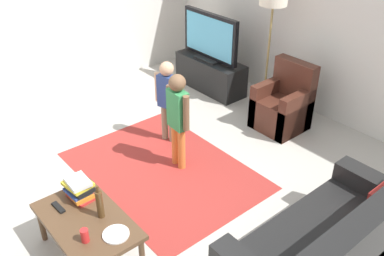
# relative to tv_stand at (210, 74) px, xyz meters

# --- Properties ---
(ground) EXTENTS (7.80, 7.80, 0.00)m
(ground) POSITION_rel_tv_stand_xyz_m (1.58, -2.30, -0.24)
(ground) COLOR #B2ADA3
(wall_back) EXTENTS (6.00, 0.12, 2.70)m
(wall_back) POSITION_rel_tv_stand_xyz_m (1.58, 0.70, 1.11)
(wall_back) COLOR silver
(wall_back) RESTS_ON ground
(wall_left) EXTENTS (0.12, 6.00, 2.70)m
(wall_left) POSITION_rel_tv_stand_xyz_m (-1.42, -2.30, 1.11)
(wall_left) COLOR silver
(wall_left) RESTS_ON ground
(area_rug) EXTENTS (2.20, 1.60, 0.01)m
(area_rug) POSITION_rel_tv_stand_xyz_m (1.27, -1.87, -0.24)
(area_rug) COLOR #9E2D28
(area_rug) RESTS_ON ground
(tv_stand) EXTENTS (1.20, 0.44, 0.50)m
(tv_stand) POSITION_rel_tv_stand_xyz_m (0.00, 0.00, 0.00)
(tv_stand) COLOR black
(tv_stand) RESTS_ON ground
(tv) EXTENTS (1.10, 0.28, 0.71)m
(tv) POSITION_rel_tv_stand_xyz_m (-0.00, -0.02, 0.60)
(tv) COLOR black
(tv) RESTS_ON tv_stand
(couch) EXTENTS (0.80, 1.80, 0.86)m
(couch) POSITION_rel_tv_stand_xyz_m (3.36, -1.72, 0.05)
(couch) COLOR black
(couch) RESTS_ON ground
(armchair) EXTENTS (0.60, 0.60, 0.90)m
(armchair) POSITION_rel_tv_stand_xyz_m (1.50, -0.04, 0.05)
(armchair) COLOR #472319
(armchair) RESTS_ON ground
(floor_lamp) EXTENTS (0.36, 0.36, 1.78)m
(floor_lamp) POSITION_rel_tv_stand_xyz_m (0.99, 0.15, 1.30)
(floor_lamp) COLOR #262626
(floor_lamp) RESTS_ON ground
(child_near_tv) EXTENTS (0.35, 0.19, 1.07)m
(child_near_tv) POSITION_rel_tv_stand_xyz_m (0.79, -1.42, 0.40)
(child_near_tv) COLOR gray
(child_near_tv) RESTS_ON ground
(child_center) EXTENTS (0.39, 0.19, 1.16)m
(child_center) POSITION_rel_tv_stand_xyz_m (1.30, -1.67, 0.45)
(child_center) COLOR orange
(child_center) RESTS_ON ground
(coffee_table) EXTENTS (1.00, 0.60, 0.42)m
(coffee_table) POSITION_rel_tv_stand_xyz_m (1.86, -3.11, 0.13)
(coffee_table) COLOR #513823
(coffee_table) RESTS_ON ground
(book_stack) EXTENTS (0.28, 0.23, 0.20)m
(book_stack) POSITION_rel_tv_stand_xyz_m (1.57, -3.01, 0.27)
(book_stack) COLOR red
(book_stack) RESTS_ON coffee_table
(bottle) EXTENTS (0.06, 0.06, 0.33)m
(bottle) POSITION_rel_tv_stand_xyz_m (1.91, -2.99, 0.32)
(bottle) COLOR #4C3319
(bottle) RESTS_ON coffee_table
(tv_remote) EXTENTS (0.17, 0.06, 0.02)m
(tv_remote) POSITION_rel_tv_stand_xyz_m (1.58, -3.23, 0.19)
(tv_remote) COLOR black
(tv_remote) RESTS_ON coffee_table
(soda_can) EXTENTS (0.07, 0.07, 0.12)m
(soda_can) POSITION_rel_tv_stand_xyz_m (2.08, -3.23, 0.24)
(soda_can) COLOR red
(soda_can) RESTS_ON coffee_table
(plate) EXTENTS (0.22, 0.22, 0.02)m
(plate) POSITION_rel_tv_stand_xyz_m (2.18, -3.01, 0.18)
(plate) COLOR white
(plate) RESTS_ON coffee_table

